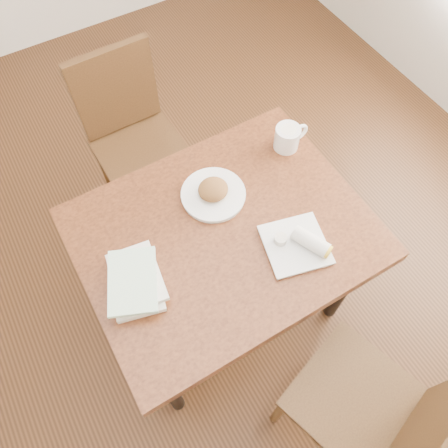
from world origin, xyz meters
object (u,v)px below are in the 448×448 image
chair_far (132,132)px  book_stack (135,281)px  chair_near (381,414)px  plate_burrito (300,244)px  coffee_mug (288,137)px  table (224,241)px  plate_scone (213,193)px

chair_far → book_stack: 0.94m
chair_near → book_stack: chair_near is taller
plate_burrito → chair_near: bearing=-94.6°
chair_near → book_stack: 0.97m
plate_burrito → coffee_mug: bearing=61.0°
table → chair_far: size_ratio=1.14×
plate_burrito → book_stack: bearing=163.8°
table → plate_scone: bearing=74.6°
coffee_mug → chair_far: bearing=129.6°
chair_near → chair_far: 1.64m
plate_scone → plate_burrito: size_ratio=0.94×
chair_far → plate_burrito: (0.26, -1.02, 0.22)m
plate_scone → coffee_mug: (0.40, 0.07, 0.03)m
plate_burrito → book_stack: size_ratio=0.95×
plate_burrito → table: bearing=135.7°
chair_near → plate_burrito: bearing=85.4°
table → chair_far: bearing=93.5°
table → coffee_mug: 0.51m
chair_near → plate_burrito: 0.65m
chair_near → chair_far: same height
table → book_stack: book_stack is taller
plate_scone → book_stack: (-0.42, -0.19, 0.01)m
plate_scone → chair_near: bearing=-83.3°
book_stack → plate_scone: bearing=24.1°
plate_scone → plate_burrito: 0.39m
plate_scone → table: bearing=-105.4°
chair_far → plate_scone: chair_far is taller
coffee_mug → table: bearing=-153.2°
table → coffee_mug: coffee_mug is taller
book_stack → chair_far: bearing=68.9°
chair_far → chair_near: bearing=-82.8°
table → plate_scone: size_ratio=4.23×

